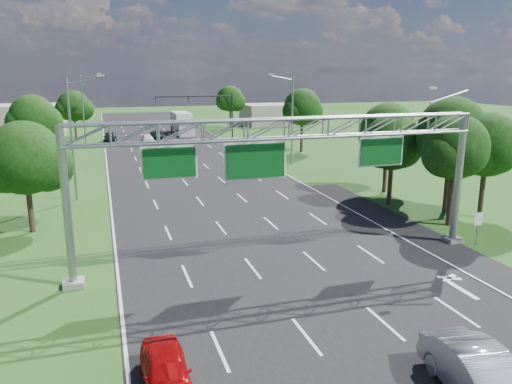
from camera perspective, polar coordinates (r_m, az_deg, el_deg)
name	(u,v)px	position (r m, az deg, el deg)	size (l,w,h in m)	color
ground	(212,190)	(44.97, -5.02, 0.18)	(220.00, 220.00, 0.00)	#214A16
road	(212,190)	(44.97, -5.02, 0.18)	(18.00, 180.00, 0.02)	black
road_flare	(416,234)	(34.64, 17.78, -4.57)	(3.00, 30.00, 0.02)	black
sign_gantry	(288,140)	(26.75, 3.68, 5.98)	(23.50, 1.00, 9.56)	gray
regulatory_sign	(478,222)	(33.29, 24.04, -3.14)	(0.60, 0.08, 2.10)	gray
traffic_signal	(210,105)	(79.70, -5.23, 9.83)	(12.21, 0.24, 7.00)	black
streetlight_l_near	(74,133)	(43.10, -20.12, 6.35)	(2.97, 0.22, 10.16)	gray
streetlight_l_far	(84,105)	(77.95, -19.05, 9.37)	(2.97, 0.22, 10.16)	gray
streetlight_r_mid	(291,115)	(56.80, 3.98, 8.73)	(2.97, 0.22, 10.16)	gray
tree_cluster_right	(433,141)	(40.26, 19.54, 5.56)	(9.91, 14.60, 8.68)	#2D2116
tree_verge_la	(27,161)	(35.59, -24.75, 3.20)	(5.76, 4.80, 7.40)	#2D2116
tree_verge_lb	(34,120)	(58.42, -24.05, 7.56)	(5.76, 4.80, 8.06)	#2D2116
tree_verge_lc	(74,107)	(83.07, -20.06, 9.09)	(5.76, 4.80, 7.62)	#2D2116
tree_verge_rd	(303,109)	(66.00, 5.35, 9.44)	(5.76, 4.80, 8.28)	#2D2116
tree_verge_re	(231,100)	(93.87, -2.93, 10.46)	(5.76, 4.80, 7.84)	#2D2116
building_left	(19,120)	(92.02, -25.42, 7.42)	(14.00, 10.00, 5.00)	gray
building_right	(274,114)	(100.75, 2.06, 8.87)	(12.00, 9.00, 4.00)	gray
red_coupe	(166,371)	(18.00, -10.25, -19.53)	(1.59, 3.96, 1.35)	#AB070A
silver_sedan	(482,377)	(18.62, 24.41, -18.74)	(1.81, 5.20, 1.71)	#A4A7AF
car_queue_a	(148,139)	(75.84, -12.28, 5.90)	(1.65, 4.06, 1.18)	white
car_queue_b	(157,135)	(81.47, -11.30, 6.46)	(1.92, 4.15, 1.15)	black
car_queue_c	(110,137)	(77.68, -16.34, 6.00)	(1.89, 4.71, 1.60)	black
box_truck	(182,124)	(86.58, -8.43, 7.74)	(2.86, 9.37, 3.54)	beige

